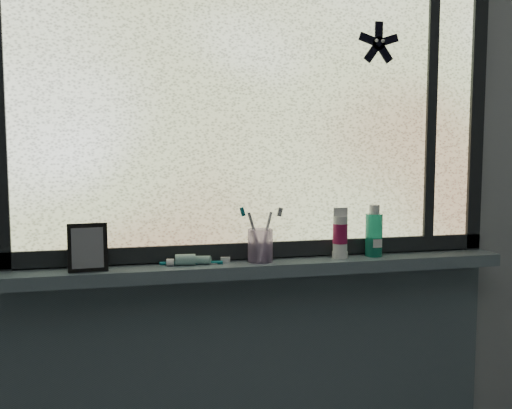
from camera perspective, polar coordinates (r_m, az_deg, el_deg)
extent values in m
cube|color=#9EA3A8|center=(1.86, 0.17, 1.71)|extent=(3.00, 0.01, 2.50)
cube|color=slate|center=(1.82, 0.72, -6.33)|extent=(1.62, 0.14, 0.04)
cube|color=silver|center=(1.84, 0.34, 10.42)|extent=(1.50, 0.01, 1.00)
cube|color=black|center=(1.85, 0.36, -4.52)|extent=(1.60, 0.03, 0.05)
cube|color=black|center=(2.15, 21.13, 9.34)|extent=(0.05, 0.03, 1.10)
cube|color=black|center=(2.06, 17.05, 9.65)|extent=(0.03, 0.03, 1.00)
cube|color=black|center=(1.73, -16.48, -4.13)|extent=(0.12, 0.06, 0.14)
cylinder|color=#D2AFE7|center=(1.80, 0.43, -4.13)|extent=(0.09, 0.09, 0.10)
cylinder|color=#1E9F7F|center=(1.93, 11.71, -2.57)|extent=(0.06, 0.06, 0.14)
cylinder|color=silver|center=(1.88, 8.42, -2.67)|extent=(0.06, 0.06, 0.12)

